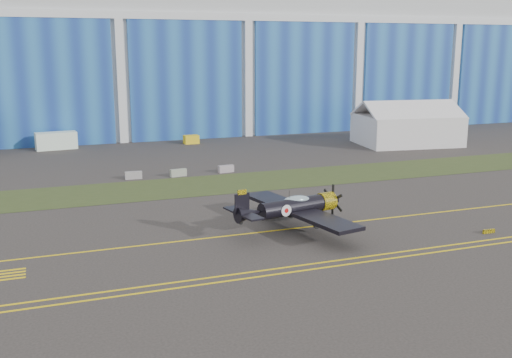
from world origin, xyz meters
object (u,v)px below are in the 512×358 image
object	(u,v)px
shipping_container	(56,141)
tent	(407,122)
warbird	(292,207)
tug	(191,139)

from	to	relation	value
shipping_container	tent	bearing A→B (deg)	-21.68
warbird	tent	bearing A→B (deg)	33.88
shipping_container	warbird	bearing A→B (deg)	-77.82
tent	tug	world-z (taller)	tent
tent	shipping_container	bearing A→B (deg)	172.33
shipping_container	tug	world-z (taller)	shipping_container
tent	tug	size ratio (longest dim) A/B	7.05
tug	warbird	bearing A→B (deg)	-98.01
warbird	shipping_container	size ratio (longest dim) A/B	2.67
warbird	shipping_container	world-z (taller)	warbird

